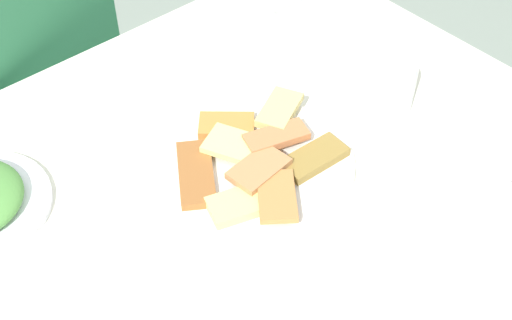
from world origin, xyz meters
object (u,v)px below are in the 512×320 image
object	(u,v)px
drinking_glass	(393,85)
paper_napkin	(470,205)
fork	(481,210)
spoon	(461,197)
pide_platter	(258,161)
dining_chair	(25,107)
dining_table	(253,208)

from	to	relation	value
drinking_glass	paper_napkin	size ratio (longest dim) A/B	0.88
fork	spoon	xyz separation A→B (m)	(0.00, 0.04, 0.00)
pide_platter	spoon	distance (m)	0.32
drinking_glass	spoon	size ratio (longest dim) A/B	0.55
paper_napkin	spoon	size ratio (longest dim) A/B	0.63
pide_platter	paper_napkin	xyz separation A→B (m)	(0.19, -0.28, -0.01)
drinking_glass	dining_chair	bearing A→B (deg)	120.18
pide_platter	spoon	xyz separation A→B (m)	(0.19, -0.26, -0.01)
dining_chair	paper_napkin	xyz separation A→B (m)	(0.33, -0.92, 0.22)
drinking_glass	paper_napkin	distance (m)	0.25
dining_table	fork	world-z (taller)	fork
fork	spoon	world-z (taller)	same
dining_chair	spoon	distance (m)	0.99
dining_chair	paper_napkin	size ratio (longest dim) A/B	7.22
dining_table	dining_chair	world-z (taller)	dining_chair
dining_table	spoon	xyz separation A→B (m)	(0.21, -0.25, 0.08)
paper_napkin	drinking_glass	bearing A→B (deg)	72.06
pide_platter	fork	size ratio (longest dim) A/B	1.59
pide_platter	drinking_glass	world-z (taller)	drinking_glass
dining_chair	pide_platter	distance (m)	0.70
dining_chair	pide_platter	size ratio (longest dim) A/B	2.85
dining_chair	fork	world-z (taller)	dining_chair
paper_napkin	fork	size ratio (longest dim) A/B	0.63
spoon	fork	bearing A→B (deg)	-74.99
dining_chair	paper_napkin	distance (m)	1.01
dining_table	pide_platter	world-z (taller)	pide_platter
pide_platter	drinking_glass	xyz separation A→B (m)	(0.27, -0.05, 0.04)
dining_table	drinking_glass	xyz separation A→B (m)	(0.29, -0.03, 0.13)
fork	spoon	distance (m)	0.04
paper_napkin	spoon	world-z (taller)	spoon
paper_napkin	spoon	distance (m)	0.02
dining_table	drinking_glass	world-z (taller)	drinking_glass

